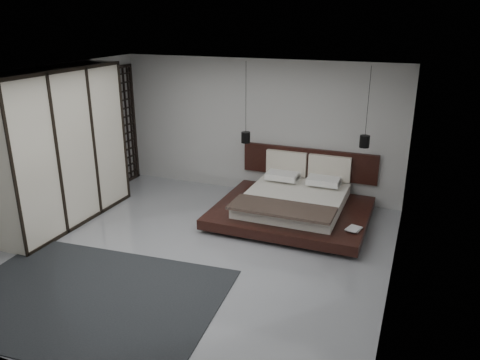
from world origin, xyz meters
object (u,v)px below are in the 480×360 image
at_px(bed, 294,203).
at_px(wardrobe, 62,148).
at_px(lattice_screen, 123,126).
at_px(pendant_left, 246,137).
at_px(rug, 87,298).
at_px(pendant_right, 365,141).

bearing_deg(bed, wardrobe, -156.64).
height_order(lattice_screen, pendant_left, pendant_left).
xyz_separation_m(bed, rug, (-1.87, -3.61, -0.28)).
bearing_deg(bed, pendant_right, 20.91).
distance_m(wardrobe, rug, 3.09).
bearing_deg(pendant_right, bed, -159.09).
relative_size(bed, wardrobe, 0.97).
bearing_deg(pendant_right, lattice_screen, 178.80).
distance_m(lattice_screen, rug, 4.87).
bearing_deg(lattice_screen, pendant_right, -1.20).
distance_m(pendant_left, pendant_right, 2.27).
xyz_separation_m(lattice_screen, wardrobe, (0.25, -2.19, 0.09)).
relative_size(pendant_right, wardrobe, 0.50).
height_order(pendant_left, rug, pendant_left).
height_order(pendant_right, rug, pendant_right).
distance_m(lattice_screen, pendant_left, 2.93).
xyz_separation_m(pendant_left, wardrobe, (-2.68, -2.08, 0.04)).
bearing_deg(pendant_right, pendant_left, 180.00).
xyz_separation_m(pendant_left, rug, (-0.73, -4.04, -1.34)).
relative_size(pendant_left, wardrobe, 0.55).
bearing_deg(rug, pendant_right, 53.41).
bearing_deg(wardrobe, pendant_right, 22.80).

